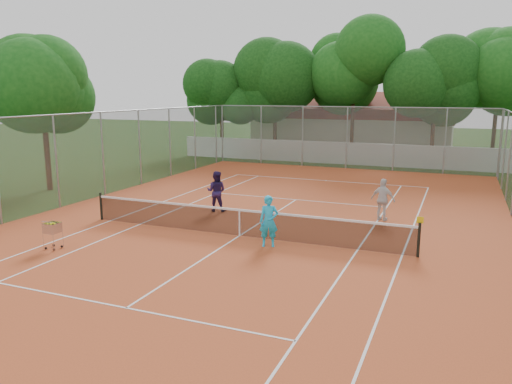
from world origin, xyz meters
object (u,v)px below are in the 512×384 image
at_px(tennis_net, 240,222).
at_px(clubhouse, 354,124).
at_px(player_far_right, 383,200).
at_px(player_near, 269,221).
at_px(ball_hopper, 53,235).
at_px(player_far_left, 216,191).

height_order(tennis_net, clubhouse, clubhouse).
relative_size(tennis_net, player_far_right, 7.20).
xyz_separation_m(tennis_net, player_near, (1.36, -0.71, 0.34)).
xyz_separation_m(clubhouse, ball_hopper, (-2.89, -32.59, -1.71)).
bearing_deg(clubhouse, player_near, -83.55).
xyz_separation_m(player_far_left, ball_hopper, (-2.48, -6.59, -0.38)).
bearing_deg(tennis_net, clubhouse, 93.95).
distance_m(clubhouse, player_far_right, 25.74).
bearing_deg(player_far_right, player_near, 74.22).
height_order(player_far_left, player_far_right, player_far_left).
distance_m(tennis_net, player_far_right, 5.90).
bearing_deg(player_near, clubhouse, 77.00).
height_order(player_far_right, ball_hopper, player_far_right).
height_order(tennis_net, player_far_left, player_far_left).
bearing_deg(clubhouse, tennis_net, -86.05).
relative_size(clubhouse, player_far_left, 9.65).
bearing_deg(ball_hopper, tennis_net, 19.64).
height_order(player_near, ball_hopper, player_near).
bearing_deg(player_far_right, clubhouse, -60.37).
height_order(clubhouse, ball_hopper, clubhouse).
height_order(tennis_net, ball_hopper, tennis_net).
bearing_deg(tennis_net, player_far_left, 128.75).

